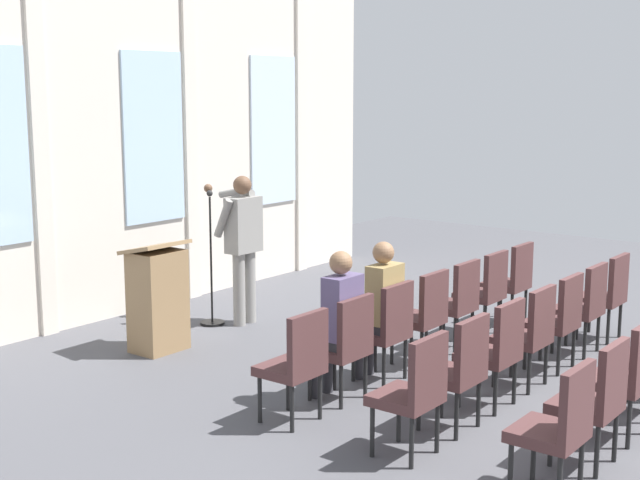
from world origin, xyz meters
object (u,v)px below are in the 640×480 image
(chair_r0_c0, at_px, (297,360))
(chair_r0_c1, at_px, (345,342))
(chair_r1_c3, at_px, (529,331))
(chair_r1_c1, at_px, (459,366))
(chair_r0_c4, at_px, (457,299))
(chair_r2_c2, at_px, (627,373))
(lectern, at_px, (158,298))
(chair_r0_c2, at_px, (387,326))
(audience_r0_c1, at_px, (338,318))
(chair_r0_c5, at_px, (486,288))
(chair_r1_c0, at_px, (415,388))
(chair_r1_c6, at_px, (607,291))
(audience_r0_c2, at_px, (380,304))
(chair_r1_c5, at_px, (584,303))
(mic_stand, at_px, (212,296))
(chair_r0_c6, at_px, (512,278))
(chair_r2_c0, at_px, (559,423))
(speaker, at_px, (242,239))
(chair_r2_c1, at_px, (596,396))
(chair_r1_c2, at_px, (496,347))
(chair_r1_c4, at_px, (559,316))
(chair_r0_c3, at_px, (424,312))

(chair_r0_c0, distance_m, chair_r0_c1, 0.65)
(chair_r1_c3, bearing_deg, chair_r1_c1, 180.00)
(chair_r0_c4, distance_m, chair_r2_c2, 2.57)
(lectern, relative_size, chair_r0_c2, 1.23)
(audience_r0_c1, height_order, chair_r0_c4, audience_r0_c1)
(chair_r1_c1, bearing_deg, chair_r2_c2, -59.51)
(chair_r0_c5, relative_size, chair_r1_c0, 1.00)
(chair_r0_c5, bearing_deg, chair_r1_c0, -161.24)
(chair_r2_c2, bearing_deg, chair_r1_c6, 23.01)
(chair_r0_c2, bearing_deg, audience_r0_c2, 90.00)
(chair_r1_c5, bearing_deg, lectern, 126.20)
(mic_stand, bearing_deg, chair_r0_c6, -51.39)
(chair_r0_c5, height_order, chair_r1_c1, same)
(chair_r2_c0, bearing_deg, chair_r0_c1, 73.60)
(chair_r0_c2, relative_size, chair_r1_c0, 1.00)
(audience_r0_c2, bearing_deg, chair_r1_c3, -61.26)
(speaker, relative_size, chair_r2_c1, 1.82)
(chair_r0_c4, height_order, chair_r1_c2, same)
(speaker, height_order, chair_r1_c1, speaker)
(chair_r0_c6, height_order, chair_r1_c2, same)
(chair_r2_c0, distance_m, chair_r2_c1, 0.65)
(speaker, relative_size, chair_r2_c2, 1.82)
(chair_r0_c4, relative_size, chair_r0_c5, 1.00)
(chair_r0_c1, distance_m, chair_r1_c2, 1.29)
(speaker, relative_size, mic_stand, 1.10)
(chair_r1_c4, xyz_separation_m, chair_r2_c2, (-1.31, -1.11, 0.00))
(speaker, relative_size, chair_r0_c0, 1.82)
(chair_r1_c0, distance_m, chair_r1_c1, 0.65)
(chair_r1_c0, xyz_separation_m, chair_r2_c0, (0.00, -1.11, 0.00))
(chair_r1_c5, bearing_deg, mic_stand, 111.55)
(chair_r0_c0, bearing_deg, chair_r2_c2, -59.51)
(audience_r0_c2, height_order, chair_r1_c0, audience_r0_c2)
(chair_r1_c0, bearing_deg, chair_r1_c1, 0.00)
(chair_r0_c0, height_order, chair_r1_c4, same)
(audience_r0_c2, xyz_separation_m, chair_r2_c0, (-1.31, -2.30, -0.20))
(chair_r2_c0, bearing_deg, chair_r1_c1, 59.51)
(speaker, relative_size, chair_r0_c3, 1.82)
(audience_r0_c1, height_order, chair_r0_c6, audience_r0_c1)
(chair_r1_c0, distance_m, chair_r2_c1, 1.29)
(chair_r1_c3, height_order, chair_r2_c0, same)
(chair_r0_c1, height_order, chair_r1_c6, same)
(chair_r0_c1, height_order, chair_r1_c2, same)
(chair_r1_c4, bearing_deg, chair_r0_c4, 90.00)
(chair_r1_c1, bearing_deg, speaker, 69.14)
(chair_r0_c4, xyz_separation_m, chair_r1_c3, (-0.65, -1.11, 0.00))
(chair_r2_c2, bearing_deg, chair_r0_c4, 59.51)
(mic_stand, xyz_separation_m, chair_r1_c3, (0.20, -3.81, 0.20))
(chair_r0_c6, height_order, chair_r1_c6, same)
(mic_stand, bearing_deg, chair_r1_c6, -60.48)
(lectern, height_order, chair_r0_c5, lectern)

